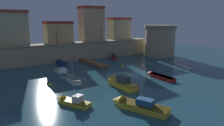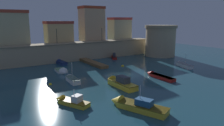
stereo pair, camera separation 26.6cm
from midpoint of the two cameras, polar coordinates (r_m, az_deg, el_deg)
The scene contains 19 objects.
ground_plane at distance 38.17m, azimuth 3.23°, elevation -3.36°, with size 103.57×103.57×0.00m, color #1E4756.
quay_wall at distance 54.09m, azimuth -8.73°, elevation 3.41°, with size 41.65×4.06×4.49m.
old_town_backdrop at distance 56.65m, azimuth -13.18°, elevation 9.61°, with size 37.55×6.22×9.55m.
fortress_tower at distance 60.25m, azimuth 12.99°, elevation 6.11°, with size 8.95×8.95×8.65m.
pier_dock at distance 47.67m, azimuth -5.52°, elevation 0.01°, with size 1.83×11.00×0.70m.
quay_lamp_0 at distance 51.42m, azimuth -15.33°, elevation 8.03°, with size 0.32×0.32×3.82m.
quay_lamp_1 at distance 56.43m, azimuth -3.07°, elevation 8.66°, with size 0.32×0.32×3.75m.
moored_boat_0 at distance 31.81m, azimuth 1.78°, elevation -5.37°, with size 2.01×6.78×2.19m.
moored_boat_1 at distance 49.49m, azimuth -14.28°, elevation 0.16°, with size 1.79×4.21×1.36m.
moored_boat_2 at distance 37.40m, azimuth 12.38°, elevation -3.46°, with size 1.30×6.57×1.17m.
moored_boat_3 at distance 40.93m, azimuth -13.80°, elevation -2.26°, with size 2.21×4.37×1.79m.
moored_boat_4 at distance 55.62m, azimuth 0.27°, elevation 1.82°, with size 3.54×5.35×1.77m.
moored_boat_5 at distance 47.83m, azimuth 18.68°, elevation -0.39°, with size 2.93×5.94×3.12m.
moored_boat_6 at distance 25.66m, azimuth -11.67°, elevation -10.29°, with size 3.46×4.95×2.31m.
moored_boat_7 at distance 34.75m, azimuth -11.27°, elevation -4.36°, with size 1.50×4.91×3.35m.
moored_boat_8 at distance 24.08m, azimuth 6.11°, elevation -11.41°, with size 4.44×7.21×3.37m.
mooring_buoy_0 at distance 45.53m, azimuth 2.76°, elevation -0.89°, with size 0.62×0.62×0.62m, color yellow.
mooring_buoy_1 at distance 33.93m, azimuth -16.84°, elevation -5.77°, with size 0.48×0.48×0.48m, color yellow.
mooring_buoy_2 at distance 26.13m, azimuth 4.39°, elevation -10.56°, with size 0.79×0.79×0.79m, color red.
Camera 1 is at (-21.81, -29.75, 9.84)m, focal length 33.04 mm.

